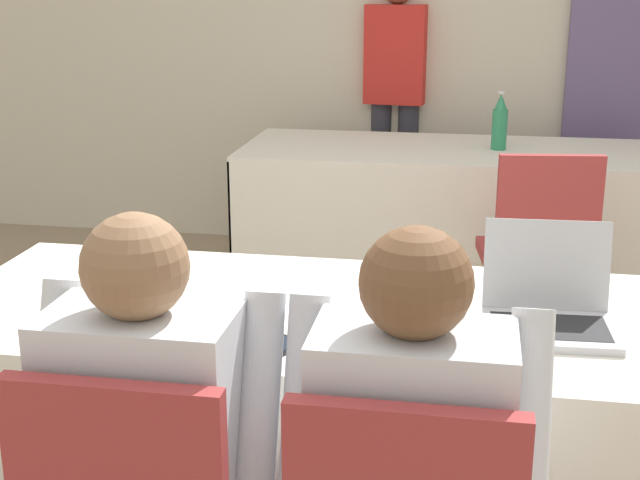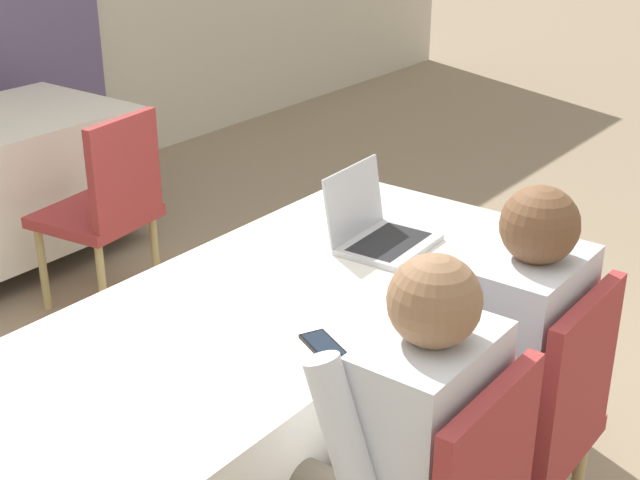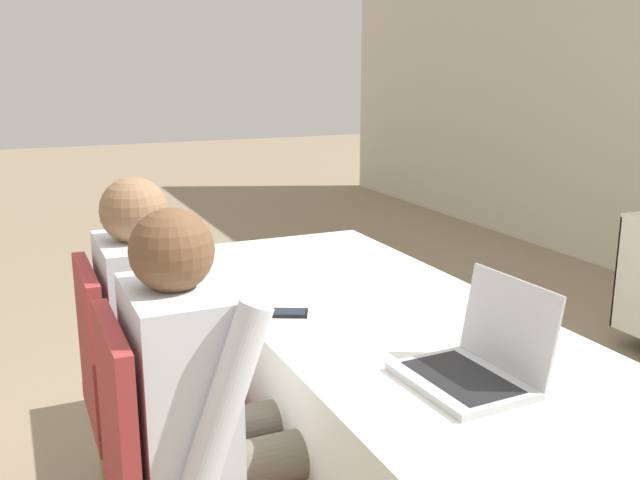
% 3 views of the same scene
% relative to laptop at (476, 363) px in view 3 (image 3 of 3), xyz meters
% --- Properties ---
extents(conference_table_near, '(2.08, 0.84, 0.73)m').
position_rel_laptop_xyz_m(conference_table_near, '(-0.54, 0.04, -0.22)').
color(conference_table_near, white).
rests_on(conference_table_near, ground_plane).
extents(laptop, '(0.33, 0.29, 0.25)m').
position_rel_laptop_xyz_m(laptop, '(0.00, 0.00, 0.00)').
color(laptop, '#B7B7BC').
rests_on(laptop, conference_table_near).
extents(cell_phone, '(0.13, 0.17, 0.01)m').
position_rel_laptop_xyz_m(cell_phone, '(-0.63, -0.25, -0.04)').
color(cell_phone, black).
rests_on(cell_phone, conference_table_near).
extents(paper_beside_laptop, '(0.27, 0.33, 0.00)m').
position_rel_laptop_xyz_m(paper_beside_laptop, '(0.30, -0.01, -0.05)').
color(paper_beside_laptop, white).
rests_on(paper_beside_laptop, conference_table_near).
extents(paper_centre_table, '(0.32, 0.36, 0.00)m').
position_rel_laptop_xyz_m(paper_centre_table, '(-0.52, 0.07, -0.05)').
color(paper_centre_table, white).
rests_on(paper_centre_table, conference_table_near).
extents(paper_left_edge, '(0.24, 0.31, 0.00)m').
position_rel_laptop_xyz_m(paper_left_edge, '(-1.03, 0.13, -0.05)').
color(paper_left_edge, white).
rests_on(paper_left_edge, conference_table_near).
extents(chair_near_left, '(0.44, 0.44, 0.90)m').
position_rel_laptop_xyz_m(chair_near_left, '(-0.79, -0.69, -0.28)').
color(chair_near_left, tan).
rests_on(chair_near_left, ground_plane).
extents(chair_near_right, '(0.44, 0.44, 0.90)m').
position_rel_laptop_xyz_m(chair_near_right, '(-0.29, -0.69, -0.28)').
color(chair_near_right, tan).
rests_on(chair_near_right, ground_plane).
extents(person_checkered_shirt, '(0.50, 0.52, 1.16)m').
position_rel_laptop_xyz_m(person_checkered_shirt, '(-0.79, -0.59, -0.12)').
color(person_checkered_shirt, '#665B4C').
rests_on(person_checkered_shirt, ground_plane).
extents(person_white_shirt, '(0.50, 0.52, 1.16)m').
position_rel_laptop_xyz_m(person_white_shirt, '(-0.29, -0.59, -0.12)').
color(person_white_shirt, '#665B4C').
rests_on(person_white_shirt, ground_plane).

